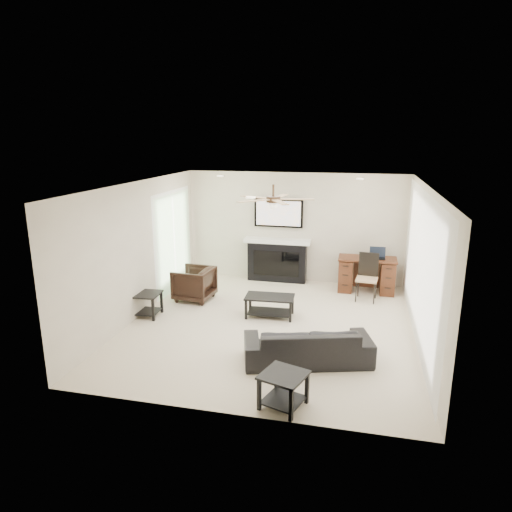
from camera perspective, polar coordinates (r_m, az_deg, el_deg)
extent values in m
plane|color=beige|center=(8.26, 1.88, -8.65)|extent=(5.50, 5.50, 0.00)
cube|color=white|center=(7.62, 2.04, 8.86)|extent=(5.00, 5.50, 0.04)
cube|color=beige|center=(10.49, 4.88, 3.56)|extent=(5.00, 0.04, 2.50)
cube|color=beige|center=(5.32, -3.85, -7.79)|extent=(5.00, 0.04, 2.50)
cube|color=beige|center=(8.67, -14.47, 0.73)|extent=(0.04, 5.50, 2.50)
cube|color=beige|center=(7.79, 20.32, -1.32)|extent=(0.04, 5.50, 2.50)
cube|color=white|center=(7.88, 19.87, -1.24)|extent=(0.04, 5.10, 2.40)
cube|color=#93BC89|center=(10.06, -10.21, 1.72)|extent=(0.04, 1.80, 2.10)
cylinder|color=#382619|center=(7.75, 2.17, 7.09)|extent=(1.40, 1.40, 0.30)
imported|color=black|center=(6.97, 6.46, -10.92)|extent=(2.01, 1.23, 0.55)
imported|color=black|center=(9.48, -7.75, -3.45)|extent=(0.81, 0.79, 0.68)
cube|color=black|center=(8.58, 1.72, -6.30)|extent=(0.93, 0.55, 0.40)
cube|color=black|center=(5.92, 3.44, -16.41)|extent=(0.66, 0.66, 0.45)
cube|color=black|center=(8.83, -13.50, -5.93)|extent=(0.53, 0.53, 0.45)
cube|color=black|center=(10.45, 2.68, 1.89)|extent=(1.52, 0.34, 1.91)
cube|color=#361B0D|center=(10.13, 13.64, -2.31)|extent=(1.22, 0.56, 0.76)
cube|color=black|center=(9.57, 13.69, -2.66)|extent=(0.47, 0.48, 0.97)
cube|color=black|center=(9.98, 14.96, 0.31)|extent=(0.33, 0.24, 0.23)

